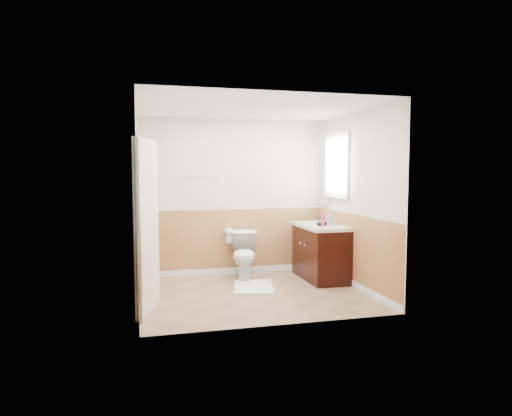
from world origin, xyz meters
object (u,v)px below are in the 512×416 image
object	(u,v)px
lotion_bottle	(323,220)
toilet	(244,255)
soap_dispenser	(330,218)
vanity_cabinet	(321,253)
bath_mat	(253,287)

from	to	relation	value
lotion_bottle	toilet	bearing A→B (deg)	148.78
toilet	soap_dispenser	bearing A→B (deg)	-4.17
toilet	lotion_bottle	bearing A→B (deg)	-19.26
vanity_cabinet	soap_dispenser	distance (m)	0.56
vanity_cabinet	lotion_bottle	bearing A→B (deg)	-107.50
toilet	bath_mat	world-z (taller)	toilet
toilet	soap_dispenser	world-z (taller)	soap_dispenser
vanity_cabinet	lotion_bottle	world-z (taller)	lotion_bottle
toilet	lotion_bottle	world-z (taller)	lotion_bottle
bath_mat	vanity_cabinet	xyz separation A→B (m)	(1.14, 0.25, 0.39)
bath_mat	vanity_cabinet	bearing A→B (deg)	12.51
bath_mat	lotion_bottle	world-z (taller)	lotion_bottle
soap_dispenser	vanity_cabinet	bearing A→B (deg)	156.60
bath_mat	toilet	bearing A→B (deg)	90.00
vanity_cabinet	lotion_bottle	distance (m)	0.65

